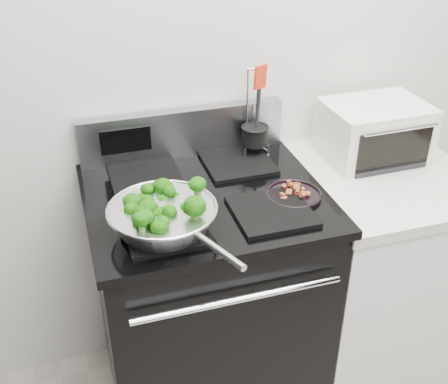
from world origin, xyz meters
name	(u,v)px	position (x,y,z in m)	size (l,w,h in m)	color
back_wall	(258,39)	(0.00, 1.75, 1.35)	(4.00, 0.02, 2.70)	silver
gas_range	(207,299)	(-0.30, 1.41, 0.49)	(0.79, 0.69, 1.13)	black
counter	(369,271)	(0.39, 1.41, 0.46)	(0.62, 0.68, 0.92)	white
skillet	(163,216)	(-0.47, 1.25, 1.00)	(0.33, 0.50, 0.07)	silver
broccoli_pile	(162,211)	(-0.47, 1.25, 1.02)	(0.26, 0.26, 0.09)	black
bacon_plate	(294,192)	(-0.02, 1.31, 0.97)	(0.19, 0.19, 0.04)	black
utensil_holder	(255,140)	(-0.05, 1.63, 1.01)	(0.11, 0.11, 0.35)	silver
toaster_oven	(374,131)	(0.40, 1.55, 1.03)	(0.37, 0.29, 0.21)	silver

